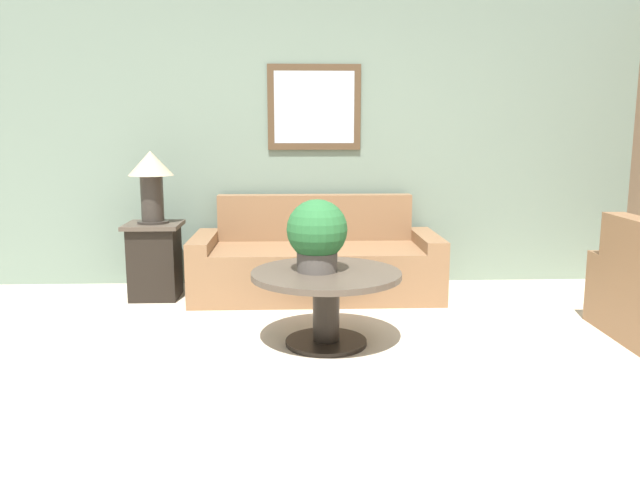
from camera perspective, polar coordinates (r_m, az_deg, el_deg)
ground_plane at (r=3.47m, az=4.33°, el=-14.08°), size 20.00×20.00×0.00m
wall_back at (r=5.80m, az=1.44°, el=8.89°), size 7.55×0.09×2.60m
couch_main at (r=5.42m, az=-0.37°, el=-2.14°), size 2.11×0.87×0.84m
coffee_table at (r=4.14m, az=0.57°, el=-4.77°), size 0.99×0.99×0.50m
side_table at (r=5.49m, az=-14.85°, el=-1.77°), size 0.46×0.46×0.65m
table_lamp at (r=5.40m, az=-15.19°, el=5.66°), size 0.37×0.37×0.60m
potted_plant_on_table at (r=4.07m, az=-0.27°, el=0.58°), size 0.40×0.40×0.48m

